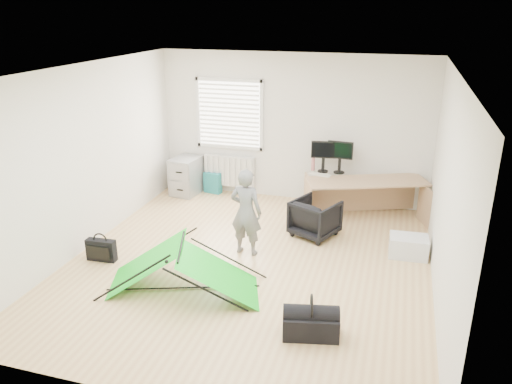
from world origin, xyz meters
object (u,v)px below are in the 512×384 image
(office_chair, at_px, (315,218))
(kite, at_px, (182,268))
(desk, at_px, (365,199))
(filing_cabinet, at_px, (187,176))
(monitor_right, at_px, (340,161))
(duffel_bag, at_px, (311,325))
(monitor_left, at_px, (323,161))
(thermos, at_px, (313,164))
(person, at_px, (246,212))
(laptop_bag, at_px, (101,250))
(storage_crate, at_px, (408,246))

(office_chair, distance_m, kite, 2.48)
(desk, height_order, filing_cabinet, filing_cabinet)
(desk, relative_size, monitor_right, 4.56)
(kite, relative_size, duffel_bag, 3.21)
(monitor_left, height_order, thermos, monitor_left)
(kite, bearing_deg, monitor_left, 49.74)
(person, bearing_deg, monitor_left, -104.90)
(filing_cabinet, xyz_separation_m, monitor_left, (2.64, -0.00, 0.53))
(office_chair, relative_size, kite, 0.33)
(person, distance_m, laptop_bag, 2.15)
(person, height_order, duffel_bag, person)
(desk, bearing_deg, monitor_left, 140.51)
(filing_cabinet, bearing_deg, desk, 3.84)
(laptop_bag, xyz_separation_m, duffel_bag, (3.21, -0.89, -0.03))
(laptop_bag, bearing_deg, kite, -18.60)
(monitor_right, bearing_deg, laptop_bag, -131.03)
(storage_crate, distance_m, laptop_bag, 4.45)
(filing_cabinet, bearing_deg, thermos, 8.87)
(desk, height_order, monitor_right, monitor_right)
(filing_cabinet, relative_size, storage_crate, 1.32)
(storage_crate, height_order, duffel_bag, storage_crate)
(kite, bearing_deg, desk, 36.57)
(desk, bearing_deg, thermos, 141.78)
(monitor_right, relative_size, office_chair, 0.67)
(desk, xyz_separation_m, office_chair, (-0.70, -0.93, -0.04))
(filing_cabinet, bearing_deg, monitor_left, 8.06)
(laptop_bag, relative_size, duffel_bag, 0.70)
(office_chair, bearing_deg, duffel_bag, 123.60)
(monitor_left, xyz_separation_m, laptop_bag, (-2.71, -2.88, -0.73))
(desk, relative_size, storage_crate, 3.69)
(duffel_bag, bearing_deg, desk, 73.12)
(office_chair, xyz_separation_m, laptop_bag, (-2.79, -1.69, -0.14))
(storage_crate, height_order, laptop_bag, laptop_bag)
(filing_cabinet, xyz_separation_m, storage_crate, (4.17, -1.50, -0.21))
(desk, bearing_deg, kite, -145.98)
(thermos, height_order, office_chair, thermos)
(thermos, bearing_deg, filing_cabinet, -179.21)
(desk, xyz_separation_m, laptop_bag, (-3.50, -2.62, -0.18))
(kite, height_order, duffel_bag, kite)
(laptop_bag, bearing_deg, office_chair, 27.64)
(office_chair, bearing_deg, person, 69.94)
(filing_cabinet, bearing_deg, duffel_bag, -42.09)
(monitor_right, relative_size, laptop_bag, 1.03)
(desk, distance_m, thermos, 1.12)
(desk, relative_size, duffel_bag, 3.27)
(monitor_left, xyz_separation_m, monitor_right, (0.29, 0.02, 0.01))
(desk, xyz_separation_m, duffel_bag, (-0.29, -3.51, -0.21))
(filing_cabinet, distance_m, storage_crate, 4.43)
(filing_cabinet, height_order, monitor_left, monitor_left)
(filing_cabinet, distance_m, office_chair, 2.98)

